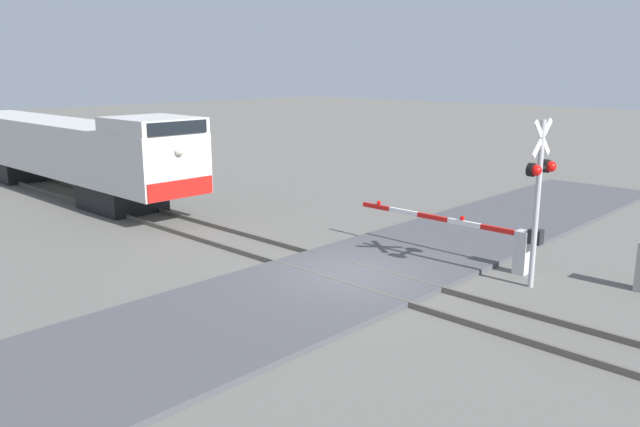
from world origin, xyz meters
name	(u,v)px	position (x,y,z in m)	size (l,w,h in m)	color
ground_plane	(353,278)	(0.00, 0.00, 0.00)	(160.00, 160.00, 0.00)	#605E59
rail_track_left	(335,281)	(-0.72, 0.00, 0.07)	(0.08, 80.00, 0.15)	#59544C
rail_track_right	(369,269)	(0.72, 0.00, 0.07)	(0.08, 80.00, 0.15)	#59544C
road_surface	(353,275)	(0.00, 0.00, 0.07)	(36.00, 4.79, 0.14)	#47474C
locomotive	(65,149)	(0.00, 17.13, 2.02)	(2.82, 18.94, 3.83)	black
crossing_signal	(539,184)	(2.66, -3.85, 2.73)	(1.18, 0.33, 4.36)	#ADADB2
crossing_gate	(495,239)	(3.50, -2.32, 0.84)	(0.36, 6.21, 1.33)	silver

